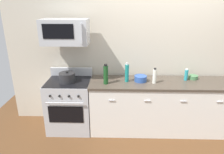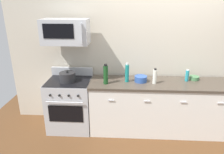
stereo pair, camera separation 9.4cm
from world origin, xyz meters
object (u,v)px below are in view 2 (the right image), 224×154
object	(u,v)px
range_oven	(70,104)
bowl_blue_mixing	(141,79)
bottle_wine_green	(106,75)
stockpot	(68,77)
bottle_sparkling_teal	(127,73)
microwave	(66,32)
bowl_green_glaze	(194,78)
bottle_dish_soap	(187,76)
bottle_vinegar_white	(155,76)

from	to	relation	value
range_oven	bowl_blue_mixing	xyz separation A→B (m)	(1.24, 0.02, 0.50)
bottle_wine_green	stockpot	world-z (taller)	bottle_wine_green
bottle_sparkling_teal	stockpot	bearing A→B (deg)	-176.50
microwave	bowl_blue_mixing	size ratio (longest dim) A/B	3.53
bottle_sparkling_teal	bowl_green_glaze	xyz separation A→B (m)	(1.17, 0.16, -0.12)
stockpot	bowl_green_glaze	bearing A→B (deg)	5.79
microwave	bottle_wine_green	xyz separation A→B (m)	(0.66, -0.15, -0.67)
bottle_dish_soap	microwave	bearing A→B (deg)	-178.55
bowl_green_glaze	microwave	bearing A→B (deg)	-176.77
bottle_wine_green	stockpot	bearing A→B (deg)	175.20
microwave	bottle_sparkling_teal	xyz separation A→B (m)	(1.01, -0.04, -0.67)
microwave	bottle_wine_green	world-z (taller)	microwave
bottle_sparkling_teal	bottle_vinegar_white	world-z (taller)	bottle_sparkling_teal
bottle_wine_green	range_oven	bearing A→B (deg)	170.61
bottle_sparkling_teal	bowl_blue_mixing	xyz separation A→B (m)	(0.24, 0.01, -0.10)
bottle_wine_green	bottle_vinegar_white	bearing A→B (deg)	3.78
bottle_wine_green	bowl_green_glaze	xyz separation A→B (m)	(1.53, 0.28, -0.13)
bottle_sparkling_teal	bottle_dish_soap	bearing A→B (deg)	4.90
bowl_blue_mixing	stockpot	distance (m)	1.24
microwave	stockpot	distance (m)	0.75
bottle_sparkling_teal	bottle_dish_soap	distance (m)	1.03
bottle_wine_green	stockpot	xyz separation A→B (m)	(-0.66, 0.06, -0.08)
bottle_wine_green	bowl_green_glaze	distance (m)	1.56
bowl_green_glaze	stockpot	size ratio (longest dim) A/B	0.60
stockpot	range_oven	bearing A→B (deg)	90.00
stockpot	microwave	bearing A→B (deg)	89.87
bottle_sparkling_teal	bowl_blue_mixing	world-z (taller)	bottle_sparkling_teal
stockpot	bottle_vinegar_white	bearing A→B (deg)	-0.07
bottle_sparkling_teal	bottle_wine_green	world-z (taller)	bottle_wine_green
range_oven	bowl_blue_mixing	size ratio (longest dim) A/B	5.08
microwave	bowl_blue_mixing	bearing A→B (deg)	-1.01
bottle_vinegar_white	bowl_blue_mixing	world-z (taller)	bottle_vinegar_white
bottle_vinegar_white	microwave	bearing A→B (deg)	176.09
bottle_dish_soap	bowl_blue_mixing	distance (m)	0.79
bottle_sparkling_teal	stockpot	xyz separation A→B (m)	(-1.01, -0.06, -0.07)
range_oven	bottle_dish_soap	size ratio (longest dim) A/B	5.16
bottle_wine_green	bowl_green_glaze	size ratio (longest dim) A/B	2.06
bottle_wine_green	bowl_blue_mixing	world-z (taller)	bottle_wine_green
bowl_green_glaze	bowl_blue_mixing	bearing A→B (deg)	-171.22
range_oven	bottle_wine_green	xyz separation A→B (m)	(0.66, -0.11, 0.61)
bottle_wine_green	microwave	bearing A→B (deg)	166.84
bottle_vinegar_white	stockpot	world-z (taller)	bottle_vinegar_white
range_oven	bottle_wine_green	world-z (taller)	bottle_wine_green
bottle_dish_soap	bottle_vinegar_white	world-z (taller)	bottle_vinegar_white
bottle_vinegar_white	bowl_green_glaze	world-z (taller)	bottle_vinegar_white
microwave	bottle_dish_soap	bearing A→B (deg)	1.45
microwave	bottle_wine_green	bearing A→B (deg)	-13.16
bowl_green_glaze	bottle_vinegar_white	bearing A→B (deg)	-162.74
bottle_vinegar_white	stockpot	bearing A→B (deg)	179.93
range_oven	bowl_green_glaze	world-z (taller)	range_oven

